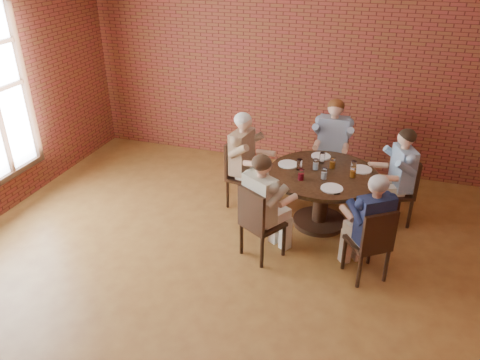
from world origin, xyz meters
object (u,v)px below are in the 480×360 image
(diner_d, at_px, (263,207))
(chair_d, at_px, (258,221))
(diner_a, at_px, (397,178))
(diner_b, at_px, (332,146))
(chair_c, at_px, (240,170))
(diner_e, at_px, (370,227))
(smartphone, at_px, (336,191))
(dining_table, at_px, (322,188))
(chair_e, at_px, (372,242))
(chair_b, at_px, (331,154))
(diner_c, at_px, (246,161))
(chair_a, at_px, (401,188))

(diner_d, bearing_deg, chair_d, 90.00)
(diner_a, relative_size, diner_b, 0.95)
(chair_c, xyz_separation_m, diner_d, (0.62, -1.07, 0.14))
(diner_e, bearing_deg, smartphone, -81.85)
(diner_a, xyz_separation_m, diner_d, (-1.42, -1.23, 0.00))
(diner_e, bearing_deg, diner_a, -136.52)
(dining_table, xyz_separation_m, chair_d, (-0.58, -0.95, -0.03))
(diner_b, relative_size, diner_e, 1.08)
(dining_table, xyz_separation_m, diner_a, (0.89, 0.35, 0.12))
(dining_table, bearing_deg, chair_c, 170.76)
(chair_d, distance_m, diner_e, 1.23)
(chair_c, relative_size, diner_e, 0.75)
(chair_c, xyz_separation_m, chair_e, (1.85, -1.15, -0.02))
(chair_c, distance_m, diner_d, 1.25)
(chair_b, xyz_separation_m, diner_b, (0.00, -0.09, 0.17))
(diner_c, relative_size, diner_e, 1.07)
(diner_a, relative_size, smartphone, 9.26)
(chair_c, bearing_deg, diner_b, -44.43)
(chair_a, height_order, diner_b, diner_b)
(chair_b, distance_m, chair_e, 2.19)
(diner_c, relative_size, smartphone, 9.59)
(chair_a, xyz_separation_m, diner_b, (-1.00, 0.64, 0.18))
(diner_d, bearing_deg, chair_e, -152.54)
(diner_d, height_order, chair_e, diner_d)
(diner_d, bearing_deg, chair_c, -28.48)
(diner_c, distance_m, chair_e, 2.10)
(chair_a, distance_m, chair_c, 2.13)
(diner_d, bearing_deg, dining_table, -90.00)
(dining_table, height_order, smartphone, smartphone)
(diner_b, bearing_deg, diner_c, -142.94)
(diner_a, distance_m, chair_e, 1.33)
(diner_a, xyz_separation_m, chair_d, (-1.46, -1.30, -0.15))
(dining_table, relative_size, chair_a, 1.49)
(chair_d, xyz_separation_m, smartphone, (0.79, 0.50, 0.25))
(chair_b, distance_m, diner_e, 2.12)
(diner_b, height_order, diner_c, diner_b)
(diner_c, relative_size, diner_d, 1.03)
(chair_b, bearing_deg, chair_d, -106.65)
(diner_e, relative_size, smartphone, 8.97)
(diner_d, bearing_deg, chair_b, -72.79)
(dining_table, height_order, chair_e, chair_e)
(chair_c, bearing_deg, dining_table, -90.00)
(chair_a, bearing_deg, diner_d, -71.37)
(diner_b, distance_m, diner_e, 2.03)
(chair_d, height_order, diner_e, diner_e)
(chair_a, relative_size, diner_c, 0.68)
(dining_table, distance_m, chair_e, 1.18)
(dining_table, distance_m, diner_e, 1.11)
(chair_a, distance_m, diner_e, 1.32)
(diner_c, distance_m, diner_d, 1.18)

